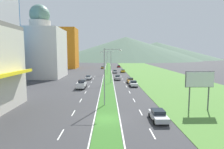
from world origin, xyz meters
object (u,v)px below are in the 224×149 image
billboard_roadside (200,81)px  car_0 (158,115)px  street_lamp_far (108,61)px  car_7 (133,83)px  car_8 (103,67)px  street_lamp_mid (110,65)px  car_4 (130,80)px  car_3 (118,77)px  car_2 (123,71)px  car_5 (119,66)px  pickup_truck_0 (82,84)px  car_6 (88,77)px  street_lamp_near (106,73)px  car_1 (115,71)px

billboard_roadside → car_0: 9.41m
street_lamp_far → car_7: size_ratio=2.16×
billboard_roadside → car_0: size_ratio=1.42×
billboard_roadside → car_8: size_ratio=1.53×
street_lamp_mid → car_4: street_lamp_mid is taller
car_8 → car_3: bearing=-172.1°
car_3 → car_8: size_ratio=1.14×
street_lamp_far → car_2: bearing=44.4°
car_2 → car_5: (-0.16, 32.78, -0.01)m
car_8 → pickup_truck_0: bearing=176.8°
car_0 → car_6: car_0 is taller
car_6 → street_lamp_mid: bearing=-137.6°
street_lamp_far → car_7: (7.05, -30.81, -4.87)m
street_lamp_near → car_4: (7.05, 25.08, -4.82)m
car_3 → pickup_truck_0: bearing=-33.4°
car_7 → car_2: bearing=180.0°
car_1 → car_3: 22.50m
billboard_roadside → car_7: (-7.27, 22.44, -3.85)m
street_lamp_near → car_3: 32.51m
car_2 → pickup_truck_0: size_ratio=0.78×
street_lamp_far → car_0: (6.88, -57.51, -4.90)m
car_1 → street_lamp_near: bearing=-3.5°
street_lamp_far → car_4: (6.92, -24.90, -4.86)m
street_lamp_mid → car_5: (6.29, 64.71, -4.85)m
car_6 → car_8: size_ratio=1.09×
street_lamp_far → car_5: bearing=80.1°
street_lamp_far → car_7: bearing=-77.1°
billboard_roadside → car_5: bearing=94.6°
car_4 → street_lamp_near: bearing=-15.7°
street_lamp_near → street_lamp_mid: 24.99m
billboard_roadside → car_3: bearing=107.3°
car_2 → car_7: (-0.03, -37.74, 0.06)m
street_lamp_far → pickup_truck_0: bearing=-101.4°
car_1 → car_4: bearing=7.2°
car_1 → car_2: 4.58m
street_lamp_near → car_6: size_ratio=2.22×
billboard_roadside → car_2: bearing=96.9°
car_0 → car_8: size_ratio=1.08×
street_lamp_near → car_4: street_lamp_near is taller
pickup_truck_0 → car_3: bearing=-33.4°
street_lamp_mid → billboard_roadside: street_lamp_mid is taller
car_2 → car_8: car_8 is taller
street_lamp_near → car_2: 57.56m
street_lamp_near → car_1: size_ratio=2.40×
billboard_roadside → car_8: bearing=102.0°
car_4 → car_0: bearing=-0.1°
car_5 → car_7: size_ratio=0.88×
pickup_truck_0 → car_1: bearing=-14.7°
street_lamp_mid → car_0: (6.25, -32.51, -4.81)m
billboard_roadside → car_2: billboard_roadside is taller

